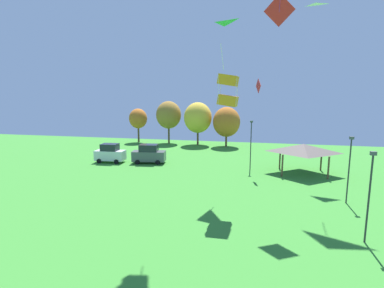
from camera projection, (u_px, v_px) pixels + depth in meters
The scene contains 15 objects.
kite_flying_0 at pixel (228, 90), 24.70m from camera, with size 1.72×1.62×2.70m.
kite_flying_4 at pixel (214, 33), 28.69m from camera, with size 2.81×3.12×3.61m.
kite_flying_5 at pixel (258, 86), 35.59m from camera, with size 0.59×1.67×1.76m.
kite_flying_6 at pixel (279, 10), 23.97m from camera, with size 2.45×0.84×2.43m.
kite_flying_7 at pixel (316, 9), 33.55m from camera, with size 2.20×1.77×0.08m.
parked_car_leftmost at pixel (110, 153), 41.83m from camera, with size 4.18×2.12×2.63m.
parked_car_second_from_left at pixel (149, 154), 41.35m from camera, with size 4.71×2.52×2.63m.
park_pavilion at pixel (303, 148), 35.68m from camera, with size 6.44×5.25×3.60m.
light_post_0 at pixel (349, 166), 25.78m from camera, with size 0.36×0.20×5.90m.
light_post_1 at pixel (369, 192), 18.78m from camera, with size 0.36×0.20×5.98m.
light_post_2 at pixel (251, 142), 37.43m from camera, with size 0.36×0.20×6.22m.
treeline_tree_0 at pixel (138, 119), 58.97m from camera, with size 3.54×3.54×6.65m.
treeline_tree_1 at pixel (169, 115), 57.71m from camera, with size 4.81×4.81×8.13m.
treeline_tree_2 at pixel (198, 118), 55.80m from camera, with size 5.18×5.18×7.96m.
treeline_tree_3 at pixel (226, 122), 54.00m from camera, with size 4.91×4.91×7.19m.
Camera 1 is at (3.58, 0.47, 9.46)m, focal length 28.00 mm.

